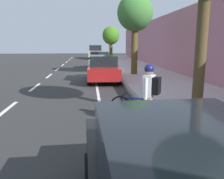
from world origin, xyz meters
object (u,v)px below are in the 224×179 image
object	(u,v)px
street_tree_corner	(111,36)
cyclist_with_backpack	(150,89)
parked_sedan_white_mid	(100,60)
parked_suv_tan_far	(96,52)
street_tree_far_end	(135,14)
parked_sedan_red_second	(103,68)
bicycle_at_curb	(137,109)

from	to	relation	value
street_tree_corner	cyclist_with_backpack	bearing A→B (deg)	-92.97
parked_sedan_white_mid	parked_suv_tan_far	xyz separation A→B (m)	(-0.00, 13.86, 0.27)
cyclist_with_backpack	street_tree_far_end	bearing A→B (deg)	81.62
street_tree_corner	parked_sedan_red_second	bearing A→B (deg)	-96.38
street_tree_far_end	cyclist_with_backpack	bearing A→B (deg)	-98.38
parked_sedan_red_second	street_tree_far_end	distance (m)	4.41
parked_suv_tan_far	bicycle_at_curb	world-z (taller)	parked_suv_tan_far
parked_sedan_red_second	parked_suv_tan_far	distance (m)	20.61
parked_sedan_white_mid	street_tree_corner	bearing A→B (deg)	80.63
street_tree_far_end	parked_suv_tan_far	bearing A→B (deg)	96.53
parked_sedan_white_mid	cyclist_with_backpack	size ratio (longest dim) A/B	2.64
street_tree_corner	parked_suv_tan_far	bearing A→B (deg)	158.47
parked_sedan_white_mid	street_tree_far_end	xyz separation A→B (m)	(2.15, -4.93, 3.35)
cyclist_with_backpack	street_tree_corner	bearing A→B (deg)	87.03
parked_sedan_white_mid	cyclist_with_backpack	xyz separation A→B (m)	(0.71, -14.71, 0.28)
parked_sedan_white_mid	parked_suv_tan_far	world-z (taller)	parked_suv_tan_far
bicycle_at_curb	cyclist_with_backpack	distance (m)	0.84
bicycle_at_curb	cyclist_with_backpack	xyz separation A→B (m)	(0.22, -0.46, 0.66)
cyclist_with_backpack	street_tree_far_end	size ratio (longest dim) A/B	0.32
parked_sedan_red_second	street_tree_far_end	xyz separation A→B (m)	(2.21, 1.82, 3.35)
parked_sedan_red_second	bicycle_at_curb	distance (m)	7.52
parked_suv_tan_far	street_tree_far_end	bearing A→B (deg)	-83.47
parked_suv_tan_far	street_tree_far_end	world-z (taller)	street_tree_far_end
parked_sedan_red_second	street_tree_far_end	world-z (taller)	street_tree_far_end
parked_sedan_white_mid	street_tree_far_end	size ratio (longest dim) A/B	0.85
street_tree_far_end	street_tree_corner	size ratio (longest dim) A/B	1.18
street_tree_far_end	street_tree_corner	world-z (taller)	street_tree_far_end
cyclist_with_backpack	bicycle_at_curb	bearing A→B (deg)	115.51
parked_sedan_red_second	cyclist_with_backpack	bearing A→B (deg)	-84.47
parked_sedan_white_mid	street_tree_corner	size ratio (longest dim) A/B	1.01
bicycle_at_curb	street_tree_corner	xyz separation A→B (m)	(1.66, 27.25, 2.89)
parked_sedan_white_mid	bicycle_at_curb	xyz separation A→B (m)	(0.49, -14.24, -0.38)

